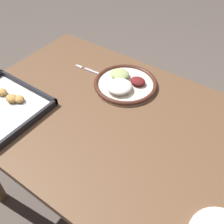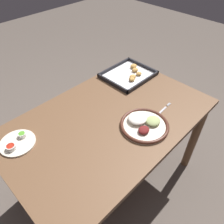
% 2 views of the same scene
% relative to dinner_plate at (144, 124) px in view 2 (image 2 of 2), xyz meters
% --- Properties ---
extents(ground_plane, '(8.00, 8.00, 0.00)m').
position_rel_dinner_plate_xyz_m(ground_plane, '(-0.10, 0.19, -0.73)').
color(ground_plane, '#564C44').
extents(dining_table, '(1.26, 0.80, 0.71)m').
position_rel_dinner_plate_xyz_m(dining_table, '(-0.10, 0.19, -0.12)').
color(dining_table, brown).
rests_on(dining_table, ground_plane).
extents(dinner_plate, '(0.28, 0.28, 0.05)m').
position_rel_dinner_plate_xyz_m(dinner_plate, '(0.00, 0.00, 0.00)').
color(dinner_plate, beige).
rests_on(dinner_plate, dining_table).
extents(fork, '(0.20, 0.03, 0.00)m').
position_rel_dinner_plate_xyz_m(fork, '(0.17, -0.00, -0.01)').
color(fork, '#B2B2B7').
rests_on(fork, dining_table).
extents(saucer_plate, '(0.19, 0.19, 0.03)m').
position_rel_dinner_plate_xyz_m(saucer_plate, '(-0.58, 0.40, -0.00)').
color(saucer_plate, beige).
rests_on(saucer_plate, dining_table).
extents(baking_tray, '(0.35, 0.30, 0.04)m').
position_rel_dinner_plate_xyz_m(baking_tray, '(0.34, 0.41, -0.00)').
color(baking_tray, black).
rests_on(baking_tray, dining_table).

